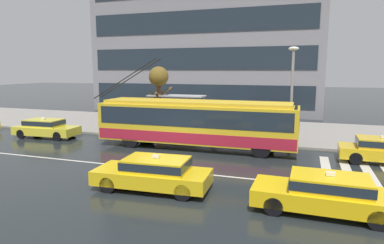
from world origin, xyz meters
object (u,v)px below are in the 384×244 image
(pedestrian_approaching_curb, at_px, (261,114))
(taxi_oncoming_near, at_px, (154,172))
(pedestrian_walking_past, at_px, (272,118))
(taxi_queued_behind_bus, at_px, (46,127))
(bus_shelter, at_px, (178,105))
(pedestrian_at_shelter, at_px, (214,111))
(trolleybus, at_px, (196,122))
(taxi_oncoming_far, at_px, (326,192))
(street_lamp, at_px, (292,86))
(street_tree_bare, at_px, (159,81))

(pedestrian_approaching_curb, bearing_deg, taxi_oncoming_near, -104.54)
(pedestrian_approaching_curb, xyz_separation_m, pedestrian_walking_past, (0.81, -1.20, -0.06))
(taxi_queued_behind_bus, height_order, bus_shelter, bus_shelter)
(taxi_queued_behind_bus, height_order, pedestrian_at_shelter, pedestrian_at_shelter)
(bus_shelter, bearing_deg, pedestrian_approaching_curb, -4.84)
(pedestrian_approaching_curb, relative_size, pedestrian_walking_past, 1.04)
(trolleybus, distance_m, bus_shelter, 4.82)
(taxi_oncoming_far, bearing_deg, pedestrian_approaching_curb, 107.82)
(bus_shelter, bearing_deg, trolleybus, -55.95)
(pedestrian_at_shelter, distance_m, pedestrian_approaching_curb, 3.60)
(pedestrian_approaching_curb, relative_size, street_lamp, 0.35)
(taxi_queued_behind_bus, distance_m, pedestrian_approaching_curb, 14.67)
(taxi_oncoming_near, height_order, bus_shelter, bus_shelter)
(bus_shelter, relative_size, street_tree_bare, 0.87)
(taxi_oncoming_far, xyz_separation_m, pedestrian_approaching_curb, (-3.48, 10.82, 1.08))
(trolleybus, xyz_separation_m, street_lamp, (5.30, 2.26, 2.09))
(taxi_queued_behind_bus, height_order, street_tree_bare, street_tree_bare)
(taxi_oncoming_near, height_order, pedestrian_approaching_curb, pedestrian_approaching_curb)
(pedestrian_approaching_curb, distance_m, pedestrian_walking_past, 1.45)
(trolleybus, height_order, taxi_queued_behind_bus, trolleybus)
(trolleybus, distance_m, pedestrian_walking_past, 4.76)
(bus_shelter, bearing_deg, pedestrian_walking_past, -14.00)
(pedestrian_walking_past, distance_m, street_lamp, 2.23)
(trolleybus, xyz_separation_m, pedestrian_at_shelter, (-0.07, 4.51, 0.11))
(trolleybus, xyz_separation_m, bus_shelter, (-2.68, 3.97, 0.54))
(taxi_oncoming_far, relative_size, bus_shelter, 1.12)
(street_tree_bare, bearing_deg, pedestrian_approaching_curb, 1.74)
(bus_shelter, bearing_deg, pedestrian_at_shelter, 11.59)
(taxi_oncoming_near, distance_m, pedestrian_walking_past, 10.17)
(pedestrian_at_shelter, bearing_deg, pedestrian_walking_past, -27.83)
(pedestrian_approaching_curb, bearing_deg, taxi_queued_behind_bus, -164.82)
(pedestrian_approaching_curb, bearing_deg, pedestrian_at_shelter, 163.08)
(pedestrian_at_shelter, relative_size, pedestrian_approaching_curb, 0.96)
(taxi_queued_behind_bus, relative_size, street_lamp, 0.77)
(bus_shelter, distance_m, pedestrian_approaching_curb, 6.08)
(street_lamp, bearing_deg, pedestrian_approaching_curb, 148.15)
(taxi_oncoming_near, distance_m, bus_shelter, 11.73)
(trolleybus, height_order, pedestrian_at_shelter, trolleybus)
(bus_shelter, xyz_separation_m, street_tree_bare, (-1.15, -0.73, 1.74))
(trolleybus, height_order, bus_shelter, trolleybus)
(pedestrian_approaching_curb, distance_m, street_lamp, 2.94)
(taxi_oncoming_far, bearing_deg, street_tree_bare, 135.20)
(taxi_queued_behind_bus, height_order, pedestrian_walking_past, pedestrian_walking_past)
(trolleybus, height_order, pedestrian_approaching_curb, trolleybus)
(trolleybus, relative_size, street_lamp, 2.15)
(pedestrian_approaching_curb, height_order, pedestrian_walking_past, pedestrian_approaching_curb)
(bus_shelter, xyz_separation_m, pedestrian_walking_past, (6.87, -1.71, -0.38))
(taxi_oncoming_far, bearing_deg, taxi_queued_behind_bus, 158.34)
(taxi_queued_behind_bus, relative_size, pedestrian_walking_past, 2.27)
(trolleybus, distance_m, pedestrian_at_shelter, 4.51)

